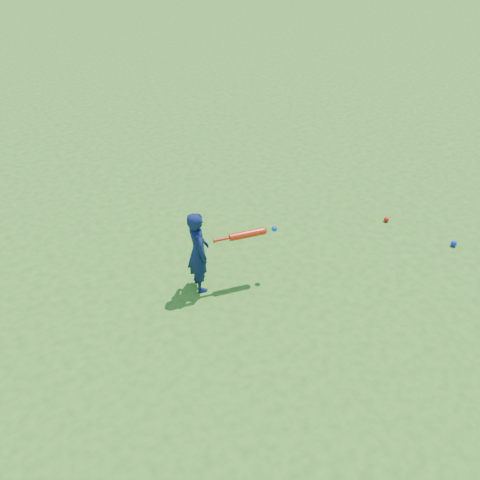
# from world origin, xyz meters

# --- Properties ---
(ground) EXTENTS (80.00, 80.00, 0.00)m
(ground) POSITION_xyz_m (0.00, 0.00, 0.00)
(ground) COLOR #2F721B
(ground) RESTS_ON ground
(child) EXTENTS (0.33, 0.43, 1.04)m
(child) POSITION_xyz_m (-0.48, 0.22, 0.52)
(child) COLOR #0E1943
(child) RESTS_ON ground
(ground_ball_red) EXTENTS (0.07, 0.07, 0.07)m
(ground_ball_red) POSITION_xyz_m (2.37, -0.07, 0.03)
(ground_ball_red) COLOR red
(ground_ball_red) RESTS_ON ground
(ground_ball_blue) EXTENTS (0.08, 0.08, 0.08)m
(ground_ball_blue) POSITION_xyz_m (2.67, -0.97, 0.04)
(ground_ball_blue) COLOR #0C20D6
(ground_ball_blue) RESTS_ON ground
(bat_swing) EXTENTS (0.75, 0.26, 0.09)m
(bat_swing) POSITION_xyz_m (0.08, 0.01, 0.66)
(bat_swing) COLOR red
(bat_swing) RESTS_ON ground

